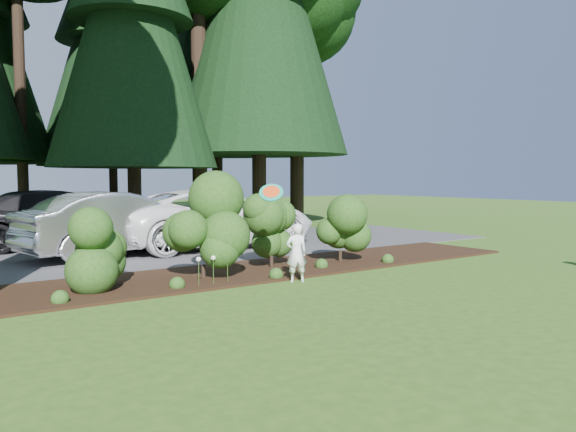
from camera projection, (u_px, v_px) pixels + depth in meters
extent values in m
plane|color=#2B4D16|center=(305.00, 308.00, 8.62)|extent=(80.00, 80.00, 0.00)
cube|color=black|center=(207.00, 276.00, 11.25)|extent=(16.00, 2.50, 0.05)
cube|color=#38383A|center=(132.00, 253.00, 14.70)|extent=(22.00, 6.00, 0.03)
sphere|color=#1E3E13|center=(107.00, 253.00, 10.01)|extent=(1.08, 1.08, 1.08)
cylinder|color=black|center=(108.00, 281.00, 10.05)|extent=(0.08, 0.08, 0.30)
sphere|color=#1E3E13|center=(203.00, 233.00, 10.87)|extent=(1.35, 1.35, 1.35)
cylinder|color=black|center=(203.00, 273.00, 10.93)|extent=(0.08, 0.08, 0.30)
sphere|color=#1E3E13|center=(271.00, 232.00, 12.17)|extent=(1.26, 1.26, 1.26)
cylinder|color=black|center=(272.00, 263.00, 12.21)|extent=(0.08, 0.08, 0.30)
sphere|color=#1E3E13|center=(340.00, 233.00, 13.06)|extent=(1.17, 1.17, 1.17)
cylinder|color=black|center=(340.00, 257.00, 13.09)|extent=(0.08, 0.08, 0.30)
cylinder|color=#1E3E13|center=(199.00, 274.00, 10.20)|extent=(0.01, 0.01, 0.50)
sphere|color=white|center=(199.00, 259.00, 10.18)|extent=(0.09, 0.09, 0.09)
cylinder|color=#1E3E13|center=(213.00, 272.00, 10.37)|extent=(0.01, 0.01, 0.50)
sphere|color=white|center=(213.00, 258.00, 10.36)|extent=(0.09, 0.09, 0.09)
cylinder|color=#1E3E13|center=(228.00, 271.00, 10.55)|extent=(0.01, 0.01, 0.50)
sphere|color=white|center=(227.00, 257.00, 10.53)|extent=(0.09, 0.09, 0.09)
cylinder|color=black|center=(36.00, 106.00, 18.69)|extent=(0.50, 0.50, 8.75)
cylinder|color=black|center=(115.00, 82.00, 21.16)|extent=(0.50, 0.50, 11.20)
cylinder|color=black|center=(178.00, 113.00, 23.77)|extent=(0.50, 0.50, 9.45)
cylinder|color=black|center=(246.00, 97.00, 23.95)|extent=(0.50, 0.50, 10.85)
cone|color=black|center=(246.00, 23.00, 23.74)|extent=(6.82, 6.82, 11.62)
cylinder|color=black|center=(269.00, 117.00, 27.06)|extent=(0.50, 0.50, 9.80)
cylinder|color=black|center=(115.00, 91.00, 25.66)|extent=(0.50, 0.50, 11.90)
cone|color=black|center=(113.00, 15.00, 25.42)|extent=(7.48, 7.48, 12.75)
cylinder|color=black|center=(217.00, 116.00, 28.21)|extent=(0.50, 0.50, 10.15)
cone|color=black|center=(216.00, 57.00, 28.01)|extent=(6.38, 6.38, 10.88)
imported|color=silver|center=(119.00, 224.00, 14.15)|extent=(5.09, 2.49, 1.61)
imported|color=white|center=(215.00, 218.00, 15.92)|extent=(5.92, 2.75, 1.64)
imported|color=black|center=(62.00, 219.00, 15.84)|extent=(5.87, 3.19, 1.61)
imported|color=white|center=(297.00, 253.00, 10.72)|extent=(0.48, 0.39, 1.13)
cylinder|color=#1A9074|center=(271.00, 193.00, 10.25)|extent=(0.51, 0.39, 0.44)
cylinder|color=#E74213|center=(271.00, 192.00, 10.25)|extent=(0.36, 0.27, 0.31)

